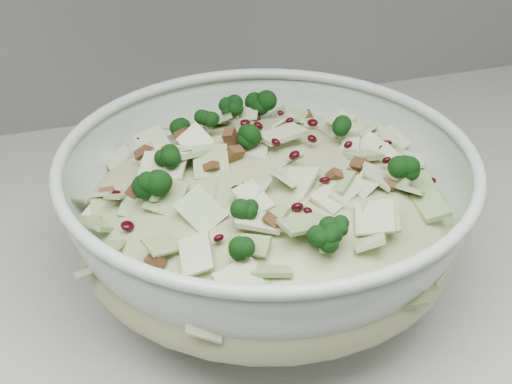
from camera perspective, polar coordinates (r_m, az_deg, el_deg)
mixing_bowl at (r=0.61m, az=0.85°, el=-2.18°), size 0.46×0.46×0.14m
salad at (r=0.60m, az=0.87°, el=-0.40°), size 0.44×0.44×0.14m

